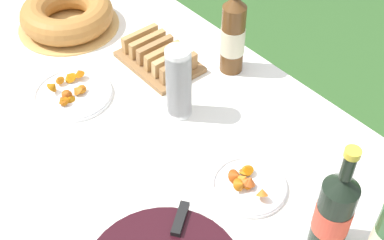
# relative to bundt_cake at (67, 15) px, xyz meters

# --- Properties ---
(garden_table) EXTENTS (1.85, 1.18, 0.67)m
(garden_table) POSITION_rel_bundt_cake_xyz_m (0.61, -0.20, -0.10)
(garden_table) COLOR brown
(garden_table) RESTS_ON ground_plane
(tablecloth) EXTENTS (1.86, 1.19, 0.10)m
(tablecloth) POSITION_rel_bundt_cake_xyz_m (0.61, -0.20, -0.06)
(tablecloth) COLOR white
(tablecloth) RESTS_ON garden_table
(bundt_cake) EXTENTS (0.35, 0.35, 0.10)m
(bundt_cake) POSITION_rel_bundt_cake_xyz_m (0.00, 0.00, 0.00)
(bundt_cake) COLOR tan
(bundt_cake) RESTS_ON tablecloth
(cup_stack) EXTENTS (0.07, 0.07, 0.23)m
(cup_stack) POSITION_rel_bundt_cake_xyz_m (0.59, 0.02, 0.06)
(cup_stack) COLOR white
(cup_stack) RESTS_ON tablecloth
(cider_bottle_amber) EXTENTS (0.08, 0.08, 0.35)m
(cider_bottle_amber) POSITION_rel_bundt_cake_xyz_m (0.54, 0.27, 0.08)
(cider_bottle_amber) COLOR brown
(cider_bottle_amber) RESTS_ON tablecloth
(juice_bottle_red) EXTENTS (0.08, 0.08, 0.32)m
(juice_bottle_red) POSITION_rel_bundt_cake_xyz_m (1.14, 0.01, 0.07)
(juice_bottle_red) COLOR black
(juice_bottle_red) RESTS_ON tablecloth
(snack_plate_near) EXTENTS (0.24, 0.24, 0.06)m
(snack_plate_near) POSITION_rel_bundt_cake_xyz_m (0.32, -0.18, -0.04)
(snack_plate_near) COLOR white
(snack_plate_near) RESTS_ON tablecloth
(snack_plate_left) EXTENTS (0.20, 0.20, 0.06)m
(snack_plate_left) POSITION_rel_bundt_cake_xyz_m (0.91, -0.02, -0.04)
(snack_plate_left) COLOR white
(snack_plate_left) RESTS_ON tablecloth
(bread_board) EXTENTS (0.26, 0.18, 0.07)m
(bread_board) POSITION_rel_bundt_cake_xyz_m (0.37, 0.11, -0.02)
(bread_board) COLOR olive
(bread_board) RESTS_ON tablecloth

